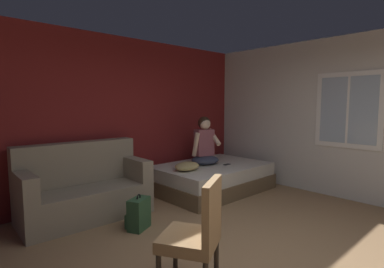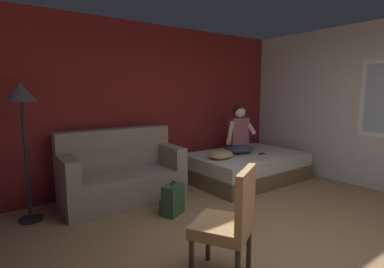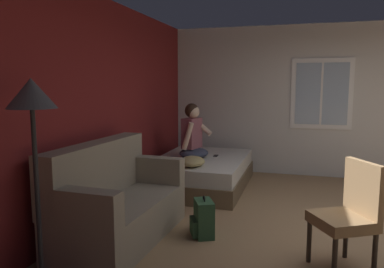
# 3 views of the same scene
# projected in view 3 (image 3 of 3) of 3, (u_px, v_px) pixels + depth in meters

# --- Properties ---
(ground_plane) EXTENTS (40.00, 40.00, 0.00)m
(ground_plane) POSITION_uv_depth(u_px,v_px,m) (367.00, 241.00, 3.98)
(ground_plane) COLOR #93704C
(wall_back_accent) EXTENTS (10.64, 0.16, 2.70)m
(wall_back_accent) POSITION_uv_depth(u_px,v_px,m) (100.00, 109.00, 4.69)
(wall_back_accent) COLOR maroon
(wall_back_accent) RESTS_ON ground
(wall_side_with_window) EXTENTS (0.19, 7.53, 2.70)m
(wall_side_with_window) POSITION_uv_depth(u_px,v_px,m) (345.00, 102.00, 6.56)
(wall_side_with_window) COLOR silver
(wall_side_with_window) RESTS_ON ground
(bed) EXTENTS (2.05, 1.42, 0.48)m
(bed) POSITION_uv_depth(u_px,v_px,m) (201.00, 172.00, 6.06)
(bed) COLOR brown
(bed) RESTS_ON ground
(couch) EXTENTS (1.73, 0.88, 1.04)m
(couch) POSITION_uv_depth(u_px,v_px,m) (116.00, 203.00, 3.99)
(couch) COLOR gray
(couch) RESTS_ON ground
(side_chair) EXTENTS (0.63, 0.63, 0.98)m
(side_chair) POSITION_uv_depth(u_px,v_px,m) (349.00, 212.00, 3.32)
(side_chair) COLOR #382D23
(side_chair) RESTS_ON ground
(person_seated) EXTENTS (0.62, 0.56, 0.88)m
(person_seated) POSITION_uv_depth(u_px,v_px,m) (193.00, 136.00, 5.95)
(person_seated) COLOR #383D51
(person_seated) RESTS_ON bed
(backpack) EXTENTS (0.35, 0.33, 0.46)m
(backpack) POSITION_uv_depth(u_px,v_px,m) (203.00, 219.00, 4.08)
(backpack) COLOR #2D5133
(backpack) RESTS_ON ground
(throw_pillow) EXTENTS (0.55, 0.46, 0.14)m
(throw_pillow) POSITION_uv_depth(u_px,v_px,m) (192.00, 161.00, 5.39)
(throw_pillow) COLOR tan
(throw_pillow) RESTS_ON bed
(cell_phone) EXTENTS (0.15, 0.07, 0.01)m
(cell_phone) POSITION_uv_depth(u_px,v_px,m) (216.00, 156.00, 6.16)
(cell_phone) COLOR black
(cell_phone) RESTS_ON bed
(floor_lamp) EXTENTS (0.36, 0.36, 1.70)m
(floor_lamp) POSITION_uv_depth(u_px,v_px,m) (33.00, 115.00, 2.71)
(floor_lamp) COLOR black
(floor_lamp) RESTS_ON ground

